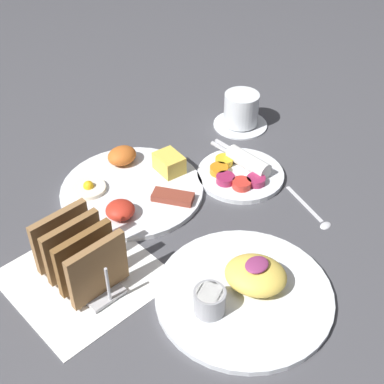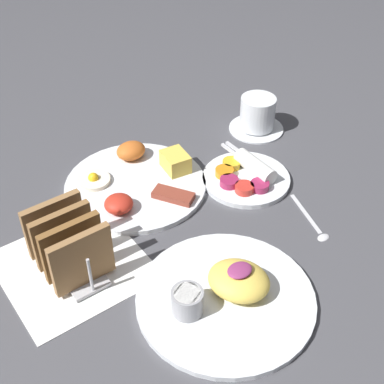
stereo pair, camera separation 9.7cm
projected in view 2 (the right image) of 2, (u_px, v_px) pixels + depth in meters
The scene contains 8 objects.
ground_plane at pixel (178, 228), 0.94m from camera, with size 3.00×3.00×0.00m, color #47474C.
napkin_flat at pixel (73, 266), 0.87m from camera, with size 0.22×0.22×0.00m.
plate_breakfast at pixel (138, 181), 1.03m from camera, with size 0.27×0.27×0.05m.
plate_condiments at pixel (246, 176), 1.04m from camera, with size 0.17×0.18×0.04m.
plate_foreground at pixel (226, 294), 0.81m from camera, with size 0.27×0.27×0.06m.
toast_rack at pixel (68, 244), 0.84m from camera, with size 0.10×0.15×0.10m.
coffee_cup at pixel (257, 115), 1.16m from camera, with size 0.12×0.12×0.08m.
teaspoon at pixel (315, 224), 0.94m from camera, with size 0.05×0.12×0.01m.
Camera 2 is at (-0.39, -0.57, 0.65)m, focal length 50.00 mm.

